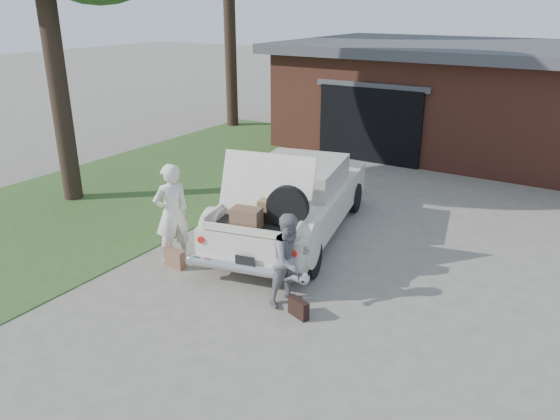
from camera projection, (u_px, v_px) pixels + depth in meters
The scene contains 8 objects.
ground at pixel (262, 279), 9.48m from camera, with size 90.00×90.00×0.00m, color gray.
grass_strip at pixel (154, 182), 14.58m from camera, with size 6.00×16.00×0.02m, color #2D4C1E.
house at pixel (486, 97), 17.48m from camera, with size 12.80×7.80×3.30m.
sedan at pixel (294, 200), 11.06m from camera, with size 3.03×5.44×2.07m.
woman_left at pixel (172, 213), 9.89m from camera, with size 0.68×0.45×1.86m, color white.
woman_right at pixel (290, 260), 8.50m from camera, with size 0.73×0.57×1.51m, color gray.
suitcase_left at pixel (175, 258), 9.88m from camera, with size 0.44×0.14×0.34m, color #865B44.
suitcase_right at pixel (299, 308), 8.32m from camera, with size 0.38×0.12×0.29m, color black.
Camera 1 is at (4.74, -6.97, 4.51)m, focal length 35.00 mm.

